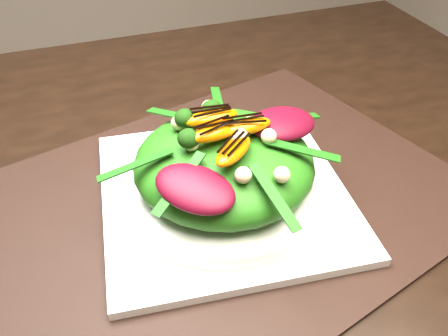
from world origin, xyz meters
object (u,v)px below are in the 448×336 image
object	(u,v)px
lettuce_mound	(224,163)
orange_segment	(201,124)
salad_bowl	(224,184)
dining_table	(14,232)
placemat	(224,198)
plate_base	(224,193)

from	to	relation	value
lettuce_mound	orange_segment	xyz separation A→B (m)	(-0.02, 0.02, 0.04)
salad_bowl	lettuce_mound	xyz separation A→B (m)	(0.00, -0.00, 0.03)
dining_table	lettuce_mound	world-z (taller)	dining_table
placemat	lettuce_mound	world-z (taller)	lettuce_mound
lettuce_mound	plate_base	bearing A→B (deg)	90.00
plate_base	orange_segment	distance (m)	0.09
dining_table	lettuce_mound	size ratio (longest dim) A/B	8.00
plate_base	salad_bowl	distance (m)	0.01
placemat	lettuce_mound	size ratio (longest dim) A/B	2.69
salad_bowl	dining_table	bearing A→B (deg)	168.48
orange_segment	lettuce_mound	bearing A→B (deg)	-54.13
plate_base	salad_bowl	world-z (taller)	salad_bowl
lettuce_mound	orange_segment	bearing A→B (deg)	125.87
salad_bowl	plate_base	bearing A→B (deg)	0.00
lettuce_mound	orange_segment	world-z (taller)	orange_segment
lettuce_mound	orange_segment	size ratio (longest dim) A/B	3.33
placemat	salad_bowl	xyz separation A→B (m)	(0.00, 0.00, 0.02)
plate_base	salad_bowl	size ratio (longest dim) A/B	1.16
dining_table	salad_bowl	xyz separation A→B (m)	(0.24, -0.05, 0.04)
dining_table	plate_base	world-z (taller)	dining_table
orange_segment	dining_table	bearing A→B (deg)	173.76
dining_table	placemat	bearing A→B (deg)	-11.52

